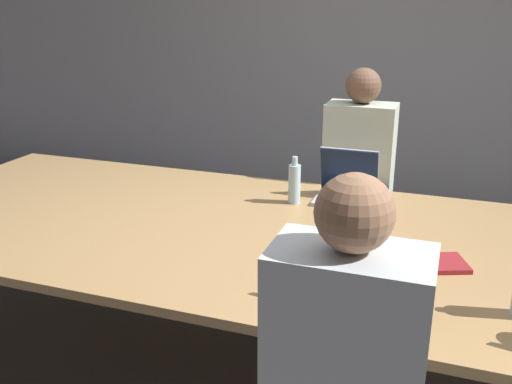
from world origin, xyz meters
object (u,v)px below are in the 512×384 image
Objects in this scene: laptop_far_center at (347,185)px; person_far_center at (357,189)px; laptop_near_midright at (370,287)px; stapler at (359,260)px; bottle_far_center at (294,183)px.

person_far_center is at bearing 90.79° from laptop_far_center.
laptop_far_center reaches higher than laptop_near_midright.
laptop_near_midright is 0.33m from stapler.
laptop_far_center is 1.13m from laptop_near_midright.
person_far_center is 0.63m from bottle_far_center.
bottle_far_center is at bearing -113.82° from person_far_center.
bottle_far_center is (-0.25, -0.15, 0.03)m from laptop_far_center.
stapler is at bearing -54.25° from bottle_far_center.
person_far_center reaches higher than laptop_near_midright.
laptop_far_center is at bearing -89.21° from person_far_center.
laptop_near_midright is 2.34× the size of stapler.
laptop_far_center is 0.42m from person_far_center.
laptop_near_midright reaches higher than stapler.
bottle_far_center is 0.78m from stapler.
laptop_far_center is 0.29m from bottle_far_center.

